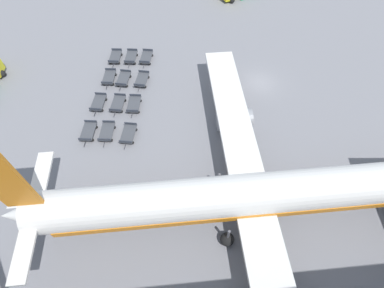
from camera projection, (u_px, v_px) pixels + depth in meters
name	position (u px, v px, depth m)	size (l,w,h in m)	color
ground_plane	(260.00, 83.00, 38.70)	(500.00, 500.00, 0.00)	gray
airplane	(264.00, 194.00, 25.77)	(40.19, 44.81, 12.76)	white
baggage_dolly_row_near_col_a	(115.00, 57.00, 41.02)	(3.40, 1.78, 0.92)	#424449
baggage_dolly_row_near_col_b	(109.00, 78.00, 38.60)	(3.40, 1.76, 0.92)	#424449
baggage_dolly_row_near_col_c	(98.00, 103.00, 35.97)	(3.41, 1.85, 0.92)	#424449
baggage_dolly_row_near_col_d	(88.00, 132.00, 33.39)	(3.41, 1.80, 0.92)	#424449
baggage_dolly_row_mid_a_col_a	(131.00, 57.00, 41.00)	(3.41, 1.80, 0.92)	#424449
baggage_dolly_row_mid_a_col_b	(124.00, 79.00, 38.44)	(3.42, 1.93, 0.92)	#424449
baggage_dolly_row_mid_a_col_c	(118.00, 104.00, 35.89)	(3.42, 1.88, 0.92)	#424449
baggage_dolly_row_mid_a_col_d	(107.00, 132.00, 33.36)	(3.40, 1.77, 0.92)	#424449
baggage_dolly_row_mid_b_col_a	(146.00, 58.00, 40.96)	(3.42, 1.88, 0.92)	#424449
baggage_dolly_row_mid_b_col_b	(142.00, 80.00, 38.35)	(3.42, 1.96, 0.92)	#424449
baggage_dolly_row_mid_b_col_c	(134.00, 105.00, 35.82)	(3.40, 1.78, 0.92)	#424449
baggage_dolly_row_mid_b_col_d	(129.00, 134.00, 33.19)	(3.42, 1.88, 0.92)	#424449
stand_guidance_stripe	(156.00, 194.00, 29.38)	(0.39, 28.56, 0.01)	white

